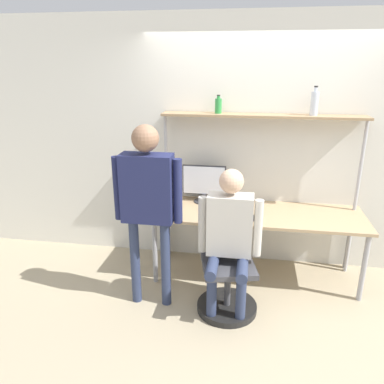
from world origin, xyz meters
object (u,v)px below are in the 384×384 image
cell_phone (256,218)px  office_chair (227,280)px  bottle_clear (314,103)px  bottle_green (218,106)px  monitor (204,183)px  person_seated (229,232)px  laptop (228,211)px  person_standing (148,194)px

cell_phone → office_chair: 0.68m
bottle_clear → bottle_green: bearing=180.0°
bottle_clear → cell_phone: bearing=-140.9°
monitor → person_seated: bearing=-69.1°
cell_phone → person_seated: size_ratio=0.11×
person_seated → bottle_green: 1.35m
laptop → person_standing: size_ratio=0.17×
laptop → person_standing: person_standing is taller
laptop → person_seated: 0.51m
cell_phone → office_chair: bearing=-118.2°
laptop → person_standing: (-0.69, -0.49, 0.32)m
cell_phone → bottle_clear: (0.50, 0.41, 1.09)m
monitor → laptop: size_ratio=1.58×
cell_phone → person_seated: (-0.24, -0.51, 0.07)m
monitor → laptop: (0.30, -0.39, -0.16)m
cell_phone → bottle_green: bearing=137.5°
person_standing → laptop: bearing=35.8°
monitor → bottle_green: 0.84m
laptop → cell_phone: (0.28, -0.00, -0.06)m
office_chair → bottle_green: bearing=102.9°
laptop → office_chair: bearing=-85.7°
monitor → cell_phone: (0.58, -0.39, -0.22)m
cell_phone → person_standing: bearing=-153.1°
office_chair → bottle_green: 1.74m
monitor → person_standing: person_standing is taller
office_chair → bottle_clear: bottle_clear is taller
person_seated → person_standing: person_standing is taller
monitor → office_chair: (0.34, -0.85, -0.66)m
laptop → bottle_clear: size_ratio=1.06×
laptop → cell_phone: laptop is taller
office_chair → person_standing: size_ratio=0.55×
office_chair → bottle_clear: 1.91m
cell_phone → person_seated: 0.56m
monitor → bottle_clear: 1.39m
monitor → office_chair: size_ratio=0.50×
office_chair → bottle_clear: (0.75, 0.86, 1.53)m
office_chair → person_standing: bearing=-177.4°
cell_phone → bottle_clear: 1.26m
person_seated → person_standing: 0.79m
person_seated → bottle_clear: bearing=51.1°
monitor → bottle_green: (0.14, 0.01, 0.83)m
person_seated → bottle_clear: (0.74, 0.91, 1.02)m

